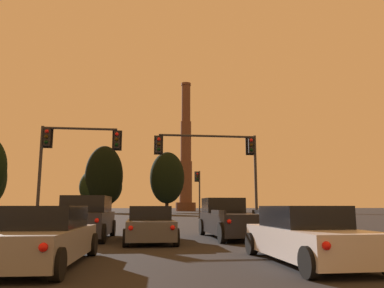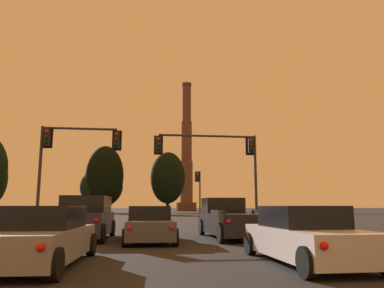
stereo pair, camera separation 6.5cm
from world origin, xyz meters
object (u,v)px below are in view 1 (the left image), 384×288
suv_left_lane_front (87,218)px  sedan_right_lane_second (307,236)px  pickup_truck_right_lane_front (230,220)px  sedan_center_lane_front (150,225)px  sedan_left_lane_second (43,238)px  traffic_light_overhead_right (222,155)px  smokestack (186,159)px  traffic_light_far_right (198,187)px  traffic_light_overhead_left (68,151)px

suv_left_lane_front → sedan_right_lane_second: bearing=-48.5°
sedan_right_lane_second → pickup_truck_right_lane_front: size_ratio=0.85×
sedan_center_lane_front → sedan_left_lane_second: bearing=-115.0°
suv_left_lane_front → traffic_light_overhead_right: traffic_light_overhead_right is taller
smokestack → suv_left_lane_front: bearing=-99.0°
suv_left_lane_front → traffic_light_far_right: size_ratio=0.88×
pickup_truck_right_lane_front → traffic_light_overhead_left: size_ratio=0.91×
traffic_light_overhead_left → pickup_truck_right_lane_front: bearing=-33.3°
suv_left_lane_front → traffic_light_overhead_left: traffic_light_overhead_left is taller
sedan_left_lane_second → traffic_light_overhead_right: traffic_light_overhead_right is taller
sedan_right_lane_second → traffic_light_overhead_left: size_ratio=0.77×
pickup_truck_right_lane_front → traffic_light_far_right: size_ratio=0.99×
traffic_light_overhead_right → sedan_right_lane_second: bearing=-93.5°
suv_left_lane_front → pickup_truck_right_lane_front: size_ratio=0.89×
sedan_right_lane_second → suv_left_lane_front: bearing=129.3°
sedan_center_lane_front → suv_left_lane_front: suv_left_lane_front is taller
suv_left_lane_front → traffic_light_far_right: (8.94, 27.52, 2.80)m
traffic_light_overhead_left → traffic_light_far_right: (11.00, 21.91, -0.95)m
traffic_light_overhead_right → sedan_center_lane_front: bearing=-120.3°
sedan_center_lane_front → traffic_light_far_right: bearing=77.1°
sedan_left_lane_second → traffic_light_overhead_right: bearing=64.6°
sedan_right_lane_second → sedan_left_lane_second: size_ratio=0.99×
traffic_light_overhead_right → traffic_light_far_right: bearing=85.9°
sedan_center_lane_front → traffic_light_overhead_right: 10.20m
suv_left_lane_front → smokestack: smokestack is taller
sedan_center_lane_front → sedan_right_lane_second: same height
sedan_left_lane_second → smokestack: size_ratio=0.12×
sedan_left_lane_second → traffic_light_far_right: size_ratio=0.85×
sedan_right_lane_second → smokestack: (8.24, 101.07, 14.59)m
sedan_right_lane_second → traffic_light_overhead_right: bearing=85.5°
sedan_center_lane_front → smokestack: smokestack is taller
suv_left_lane_front → traffic_light_overhead_left: size_ratio=0.81×
sedan_center_lane_front → traffic_light_overhead_right: size_ratio=0.69×
traffic_light_overhead_right → traffic_light_far_right: size_ratio=1.22×
sedan_center_lane_front → pickup_truck_right_lane_front: (3.69, 1.45, 0.14)m
suv_left_lane_front → traffic_light_far_right: 29.07m
sedan_center_lane_front → suv_left_lane_front: (-2.70, 1.38, 0.23)m
sedan_center_lane_front → traffic_light_overhead_left: bearing=123.5°
suv_left_lane_front → traffic_light_far_right: traffic_light_far_right is taller
sedan_right_lane_second → sedan_left_lane_second: (-6.52, 0.42, 0.00)m
suv_left_lane_front → pickup_truck_right_lane_front: suv_left_lane_front is taller
traffic_light_far_right → smokestack: (5.84, 65.81, 11.56)m
smokestack → traffic_light_overhead_left: bearing=-100.9°
pickup_truck_right_lane_front → traffic_light_far_right: bearing=83.5°
sedan_left_lane_second → pickup_truck_right_lane_front: pickup_truck_right_lane_front is taller
sedan_center_lane_front → traffic_light_overhead_right: traffic_light_overhead_right is taller
sedan_left_lane_second → smokestack: 102.77m
sedan_right_lane_second → sedan_left_lane_second: bearing=175.4°
suv_left_lane_front → traffic_light_overhead_right: 10.71m
sedan_center_lane_front → traffic_light_far_right: (6.23, 28.90, 3.03)m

